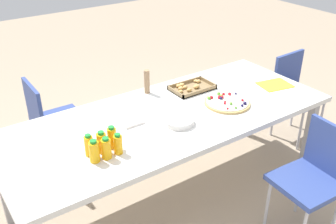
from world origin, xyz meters
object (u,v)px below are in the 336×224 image
(juice_bottle_2, at_px, (118,144))
(juice_bottle_4, at_px, (102,142))
(juice_bottle_0, at_px, (94,151))
(juice_bottle_5, at_px, (112,138))
(chair_far_left, at_px, (51,118))
(cardboard_tube, at_px, (147,82))
(juice_bottle_1, at_px, (106,149))
(juice_bottle_3, at_px, (89,146))
(napkin_stack, at_px, (130,121))
(paper_folder, at_px, (275,85))
(snack_tray, at_px, (191,88))
(plate_stack, at_px, (179,121))
(fruit_pizza, at_px, (227,102))
(chair_end, at_px, (296,89))
(party_table, at_px, (169,121))
(chair_near_right, at_px, (315,173))

(juice_bottle_2, bearing_deg, juice_bottle_4, 136.72)
(juice_bottle_0, height_order, juice_bottle_5, juice_bottle_5)
(chair_far_left, height_order, cardboard_tube, cardboard_tube)
(juice_bottle_2, height_order, juice_bottle_5, juice_bottle_5)
(juice_bottle_1, xyz_separation_m, juice_bottle_2, (0.08, 0.00, -0.00))
(juice_bottle_1, bearing_deg, juice_bottle_5, 45.51)
(juice_bottle_3, distance_m, napkin_stack, 0.45)
(juice_bottle_1, relative_size, paper_folder, 0.54)
(juice_bottle_5, height_order, snack_tray, juice_bottle_5)
(plate_stack, bearing_deg, snack_tray, 44.23)
(juice_bottle_5, distance_m, plate_stack, 0.51)
(juice_bottle_3, bearing_deg, plate_stack, -0.47)
(chair_far_left, height_order, juice_bottle_5, juice_bottle_5)
(fruit_pizza, bearing_deg, chair_far_left, 137.05)
(juice_bottle_4, xyz_separation_m, snack_tray, (0.99, 0.40, -0.05))
(juice_bottle_3, relative_size, juice_bottle_4, 1.01)
(napkin_stack, bearing_deg, juice_bottle_2, -130.75)
(chair_far_left, height_order, juice_bottle_3, juice_bottle_3)
(fruit_pizza, relative_size, plate_stack, 1.68)
(chair_far_left, xyz_separation_m, snack_tray, (0.99, -0.62, 0.25))
(plate_stack, bearing_deg, fruit_pizza, 4.30)
(juice_bottle_3, bearing_deg, chair_end, 5.53)
(juice_bottle_2, distance_m, juice_bottle_3, 0.17)
(juice_bottle_5, height_order, paper_folder, juice_bottle_5)
(cardboard_tube, bearing_deg, juice_bottle_3, -144.26)
(party_table, distance_m, snack_tray, 0.47)
(juice_bottle_0, bearing_deg, juice_bottle_5, 25.31)
(chair_end, height_order, chair_near_right, same)
(snack_tray, bearing_deg, juice_bottle_0, -156.51)
(juice_bottle_5, height_order, napkin_stack, juice_bottle_5)
(snack_tray, bearing_deg, plate_stack, -135.77)
(juice_bottle_4, height_order, snack_tray, juice_bottle_4)
(fruit_pizza, height_order, snack_tray, fruit_pizza)
(chair_near_right, xyz_separation_m, snack_tray, (-0.20, 1.11, 0.25))
(juice_bottle_3, bearing_deg, cardboard_tube, 35.74)
(chair_near_right, relative_size, plate_stack, 4.03)
(chair_far_left, height_order, chair_near_right, same)
(juice_bottle_0, height_order, juice_bottle_1, juice_bottle_0)
(fruit_pizza, relative_size, snack_tray, 1.00)
(juice_bottle_1, distance_m, paper_folder, 1.63)
(juice_bottle_4, height_order, cardboard_tube, cardboard_tube)
(party_table, bearing_deg, chair_far_left, 124.40)
(juice_bottle_4, relative_size, fruit_pizza, 0.41)
(chair_end, relative_size, juice_bottle_2, 6.06)
(juice_bottle_5, bearing_deg, chair_near_right, -32.72)
(party_table, height_order, juice_bottle_4, juice_bottle_4)
(juice_bottle_2, relative_size, snack_tray, 0.39)
(snack_tray, bearing_deg, fruit_pizza, -79.36)
(juice_bottle_5, height_order, cardboard_tube, cardboard_tube)
(juice_bottle_0, height_order, plate_stack, juice_bottle_0)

